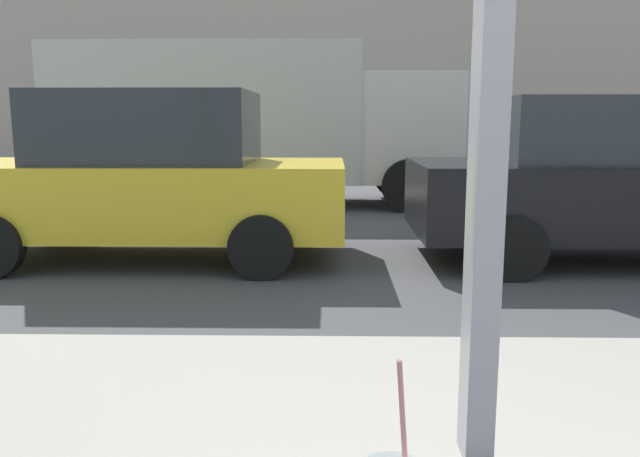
% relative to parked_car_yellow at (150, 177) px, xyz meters
% --- Properties ---
extents(ground_plane, '(60.00, 60.00, 0.00)m').
position_rel_parked_car_yellow_xyz_m(ground_plane, '(2.27, 2.00, -0.92)').
color(ground_plane, '#424244').
extents(building_facade_far, '(28.00, 1.20, 6.37)m').
position_rel_parked_car_yellow_xyz_m(building_facade_far, '(2.27, 16.22, 2.26)').
color(building_facade_far, '#A89E8E').
rests_on(building_facade_far, ground).
extents(parked_car_yellow, '(4.30, 2.03, 1.85)m').
position_rel_parked_car_yellow_xyz_m(parked_car_yellow, '(0.00, 0.00, 0.00)').
color(parked_car_yellow, gold).
rests_on(parked_car_yellow, ground).
extents(parked_car_black, '(4.49, 2.06, 1.78)m').
position_rel_parked_car_yellow_xyz_m(parked_car_black, '(5.11, -0.00, -0.02)').
color(parked_car_black, black).
rests_on(parked_car_black, ground).
extents(box_truck, '(7.16, 2.44, 2.85)m').
position_rel_parked_car_yellow_xyz_m(box_truck, '(0.54, 4.78, 0.65)').
color(box_truck, beige).
rests_on(box_truck, ground).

